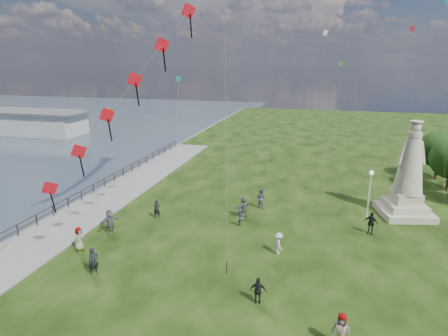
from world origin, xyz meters
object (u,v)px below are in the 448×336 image
(person_1, at_px, (240,218))
(person_4, at_px, (341,331))
(statue, at_px, (408,181))
(person_3, at_px, (258,291))
(person_7, at_px, (261,198))
(person_10, at_px, (79,239))
(person_9, at_px, (371,223))
(person_5, at_px, (110,221))
(pier_pavilion, at_px, (14,121))
(lamppost, at_px, (370,184))
(person_2, at_px, (279,243))
(person_0, at_px, (93,261))
(person_11, at_px, (244,207))
(person_6, at_px, (157,209))

(person_1, height_order, person_4, person_4)
(statue, bearing_deg, person_3, -135.99)
(statue, relative_size, person_7, 4.50)
(statue, xyz_separation_m, person_10, (-23.58, -12.74, -2.27))
(person_9, bearing_deg, person_10, -134.26)
(person_3, distance_m, person_5, 13.99)
(pier_pavilion, distance_m, person_5, 55.21)
(lamppost, relative_size, person_4, 2.31)
(person_7, bearing_deg, person_2, 133.49)
(person_0, relative_size, person_10, 1.04)
(person_5, bearing_deg, person_10, -158.17)
(person_9, distance_m, person_11, 10.24)
(person_4, relative_size, person_6, 1.14)
(person_5, bearing_deg, person_0, -125.01)
(person_7, bearing_deg, person_11, 93.02)
(pier_pavilion, height_order, person_10, pier_pavilion)
(lamppost, xyz_separation_m, person_6, (-17.46, -4.70, -2.23))
(pier_pavilion, distance_m, lamppost, 67.71)
(person_5, relative_size, person_10, 1.11)
(lamppost, distance_m, person_6, 18.22)
(pier_pavilion, distance_m, person_7, 59.45)
(person_2, height_order, person_4, person_4)
(person_10, bearing_deg, person_2, -59.39)
(pier_pavilion, height_order, person_4, pier_pavilion)
(person_6, bearing_deg, statue, 0.51)
(person_5, xyz_separation_m, person_6, (2.31, 3.63, -0.16))
(lamppost, distance_m, person_10, 23.44)
(statue, relative_size, person_3, 5.24)
(person_10, bearing_deg, statue, -43.57)
(statue, bearing_deg, person_7, 174.40)
(person_2, relative_size, person_11, 0.82)
(person_5, height_order, person_10, person_5)
(person_0, bearing_deg, person_9, -20.35)
(statue, bearing_deg, person_6, -176.19)
(person_3, bearing_deg, person_0, -5.81)
(person_11, bearing_deg, person_7, -169.99)
(person_3, xyz_separation_m, person_11, (-3.24, 11.47, 0.16))
(pier_pavilion, height_order, person_1, pier_pavilion)
(person_7, xyz_separation_m, person_10, (-11.17, -11.22, -0.06))
(statue, relative_size, person_2, 5.32)
(person_5, height_order, person_9, person_5)
(person_4, xyz_separation_m, person_7, (-6.46, 16.39, 0.01))
(person_7, bearing_deg, person_5, 63.63)
(person_1, bearing_deg, person_5, -134.69)
(lamppost, relative_size, person_10, 2.43)
(person_5, bearing_deg, person_11, -25.83)
(pier_pavilion, bearing_deg, lamppost, -23.74)
(statue, xyz_separation_m, person_5, (-22.96, -9.71, -2.18))
(statue, xyz_separation_m, lamppost, (-3.19, -1.39, -0.10))
(person_0, distance_m, person_2, 12.30)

